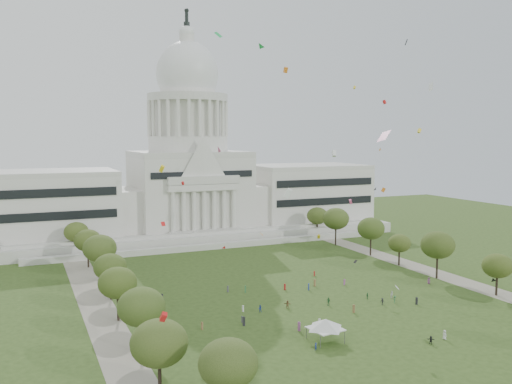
# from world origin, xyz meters

# --- Properties ---
(ground) EXTENTS (400.00, 400.00, 0.00)m
(ground) POSITION_xyz_m (0.00, 0.00, 0.00)
(ground) COLOR #314719
(ground) RESTS_ON ground
(capitol) EXTENTS (160.00, 64.50, 91.30)m
(capitol) POSITION_xyz_m (0.00, 113.59, 22.30)
(capitol) COLOR beige
(capitol) RESTS_ON ground
(path_left) EXTENTS (8.00, 160.00, 0.04)m
(path_left) POSITION_xyz_m (-48.00, 30.00, 0.02)
(path_left) COLOR gray
(path_left) RESTS_ON ground
(path_right) EXTENTS (8.00, 160.00, 0.04)m
(path_right) POSITION_xyz_m (48.00, 30.00, 0.02)
(path_right) COLOR gray
(path_right) RESTS_ON ground
(row_tree_l_0) EXTENTS (8.85, 8.85, 12.59)m
(row_tree_l_0) POSITION_xyz_m (-45.26, -21.68, 8.95)
(row_tree_l_0) COLOR black
(row_tree_l_0) RESTS_ON ground
(row_tree_l_1) EXTENTS (8.86, 8.86, 12.59)m
(row_tree_l_1) POSITION_xyz_m (-44.07, -2.96, 8.95)
(row_tree_l_1) COLOR black
(row_tree_l_1) RESTS_ON ground
(row_tree_r_1) EXTENTS (7.58, 7.58, 10.78)m
(row_tree_r_1) POSITION_xyz_m (46.22, -1.75, 7.66)
(row_tree_r_1) COLOR black
(row_tree_r_1) RESTS_ON ground
(row_tree_l_2) EXTENTS (8.42, 8.42, 11.97)m
(row_tree_l_2) POSITION_xyz_m (-45.04, 17.30, 8.51)
(row_tree_l_2) COLOR black
(row_tree_l_2) RESTS_ON ground
(row_tree_r_2) EXTENTS (9.55, 9.55, 13.58)m
(row_tree_r_2) POSITION_xyz_m (44.17, 17.44, 9.66)
(row_tree_r_2) COLOR black
(row_tree_r_2) RESTS_ON ground
(row_tree_l_3) EXTENTS (8.12, 8.12, 11.55)m
(row_tree_l_3) POSITION_xyz_m (-44.09, 33.92, 8.21)
(row_tree_l_3) COLOR black
(row_tree_l_3) RESTS_ON ground
(row_tree_r_3) EXTENTS (7.01, 7.01, 9.98)m
(row_tree_r_3) POSITION_xyz_m (44.40, 34.48, 7.08)
(row_tree_r_3) COLOR black
(row_tree_r_3) RESTS_ON ground
(row_tree_l_4) EXTENTS (9.29, 9.29, 13.21)m
(row_tree_l_4) POSITION_xyz_m (-44.08, 52.42, 9.39)
(row_tree_l_4) COLOR black
(row_tree_l_4) RESTS_ON ground
(row_tree_r_4) EXTENTS (9.19, 9.19, 13.06)m
(row_tree_r_4) POSITION_xyz_m (44.76, 50.04, 9.29)
(row_tree_r_4) COLOR black
(row_tree_r_4) RESTS_ON ground
(row_tree_l_5) EXTENTS (8.33, 8.33, 11.85)m
(row_tree_l_5) POSITION_xyz_m (-45.22, 71.01, 8.42)
(row_tree_l_5) COLOR black
(row_tree_l_5) RESTS_ON ground
(row_tree_r_5) EXTENTS (9.82, 9.82, 13.96)m
(row_tree_r_5) POSITION_xyz_m (43.49, 70.19, 9.93)
(row_tree_r_5) COLOR black
(row_tree_r_5) RESTS_ON ground
(row_tree_l_6) EXTENTS (8.19, 8.19, 11.64)m
(row_tree_l_6) POSITION_xyz_m (-46.87, 89.14, 8.27)
(row_tree_l_6) COLOR black
(row_tree_l_6) RESTS_ON ground
(row_tree_r_6) EXTENTS (8.42, 8.42, 11.97)m
(row_tree_r_6) POSITION_xyz_m (45.96, 88.13, 8.51)
(row_tree_r_6) COLOR black
(row_tree_r_6) RESTS_ON ground
(near_tree_0) EXTENTS (8.47, 8.47, 12.04)m
(near_tree_0) POSITION_xyz_m (-38.00, -32.00, 8.56)
(near_tree_0) COLOR black
(near_tree_0) RESTS_ON ground
(event_tent) EXTENTS (9.25, 9.25, 4.59)m
(event_tent) POSITION_xyz_m (-9.69, -11.13, 3.56)
(event_tent) COLOR #4C4C4C
(event_tent) RESTS_ON ground
(person_0) EXTENTS (1.01, 1.02, 1.77)m
(person_0) POSITION_xyz_m (38.14, 13.80, 0.89)
(person_0) COLOR #994C8C
(person_0) RESTS_ON ground
(person_2) EXTENTS (0.94, 0.68, 1.78)m
(person_2) POSITION_xyz_m (20.64, 7.18, 0.89)
(person_2) COLOR silver
(person_2) RESTS_ON ground
(person_3) EXTENTS (1.00, 1.20, 1.66)m
(person_3) POSITION_xyz_m (14.92, 3.49, 0.83)
(person_3) COLOR #26262B
(person_3) RESTS_ON ground
(person_4) EXTENTS (1.01, 1.27, 1.91)m
(person_4) POSITION_xyz_m (2.87, 8.38, 0.95)
(person_4) COLOR #33723F
(person_4) RESTS_ON ground
(person_5) EXTENTS (1.78, 1.61, 1.86)m
(person_5) POSITION_xyz_m (-7.09, 10.35, 0.93)
(person_5) COLOR olive
(person_5) RESTS_ON ground
(person_6) EXTENTS (0.70, 1.00, 1.95)m
(person_6) POSITION_xyz_m (12.46, -19.94, 0.97)
(person_6) COLOR silver
(person_6) RESTS_ON ground
(person_7) EXTENTS (0.66, 0.60, 1.46)m
(person_7) POSITION_xyz_m (-13.74, -14.40, 0.73)
(person_7) COLOR navy
(person_7) RESTS_ON ground
(person_8) EXTENTS (0.94, 0.75, 1.69)m
(person_8) POSITION_xyz_m (-14.22, 10.30, 0.85)
(person_8) COLOR navy
(person_8) RESTS_ON ground
(person_9) EXTENTS (1.22, 1.22, 1.77)m
(person_9) POSITION_xyz_m (18.58, 3.46, 0.88)
(person_9) COLOR #33723F
(person_9) RESTS_ON ground
(person_10) EXTENTS (0.74, 1.07, 1.66)m
(person_10) POSITION_xyz_m (14.34, 8.76, 0.83)
(person_10) COLOR #33723F
(person_10) RESTS_ON ground
(person_11) EXTENTS (1.52, 1.41, 1.61)m
(person_11) POSITION_xyz_m (8.36, -20.66, 0.80)
(person_11) COLOR #26262B
(person_11) RESTS_ON ground
(distant_crowd) EXTENTS (65.07, 38.32, 1.95)m
(distant_crowd) POSITION_xyz_m (-13.89, 12.32, 0.86)
(distant_crowd) COLOR silver
(distant_crowd) RESTS_ON ground
(kite_swarm) EXTENTS (92.75, 100.28, 62.10)m
(kite_swarm) POSITION_xyz_m (0.66, 9.68, 31.18)
(kite_swarm) COLOR yellow
(kite_swarm) RESTS_ON ground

